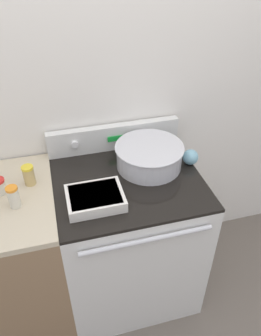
% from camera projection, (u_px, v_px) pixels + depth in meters
% --- Properties ---
extents(ground_plane, '(12.00, 12.00, 0.00)m').
position_uv_depth(ground_plane, '(142.00, 328.00, 2.01)').
color(ground_plane, '#6B6056').
extents(kitchen_wall, '(8.00, 0.05, 2.50)m').
position_uv_depth(kitchen_wall, '(110.00, 92.00, 1.81)').
color(kitchen_wall, silver).
rests_on(kitchen_wall, ground_plane).
extents(stove_range, '(0.78, 0.71, 0.92)m').
position_uv_depth(stove_range, '(128.00, 238.00, 2.00)').
color(stove_range, silver).
rests_on(stove_range, ground_plane).
extents(control_panel, '(0.78, 0.07, 0.15)m').
position_uv_depth(control_panel, '(114.00, 137.00, 1.92)').
color(control_panel, silver).
rests_on(control_panel, stove_range).
extents(side_counter, '(0.48, 0.68, 0.93)m').
position_uv_depth(side_counter, '(22.00, 259.00, 1.86)').
color(side_counter, '#896B4C').
rests_on(side_counter, ground_plane).
extents(mixing_bowl, '(0.37, 0.37, 0.13)m').
position_uv_depth(mixing_bowl, '(149.00, 155.00, 1.78)').
color(mixing_bowl, silver).
rests_on(mixing_bowl, stove_range).
extents(casserole_dish, '(0.27, 0.21, 0.06)m').
position_uv_depth(casserole_dish, '(95.00, 198.00, 1.56)').
color(casserole_dish, silver).
rests_on(casserole_dish, stove_range).
extents(ladle, '(0.09, 0.32, 0.09)m').
position_uv_depth(ladle, '(190.00, 156.00, 1.82)').
color(ladle, '#7AB2C6').
rests_on(ladle, stove_range).
extents(spice_jar_yellow_cap, '(0.06, 0.06, 0.11)m').
position_uv_depth(spice_jar_yellow_cap, '(29.00, 175.00, 1.65)').
color(spice_jar_yellow_cap, tan).
rests_on(spice_jar_yellow_cap, side_counter).
extents(spice_jar_orange_cap, '(0.05, 0.05, 0.11)m').
position_uv_depth(spice_jar_orange_cap, '(14.00, 197.00, 1.51)').
color(spice_jar_orange_cap, beige).
rests_on(spice_jar_orange_cap, side_counter).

